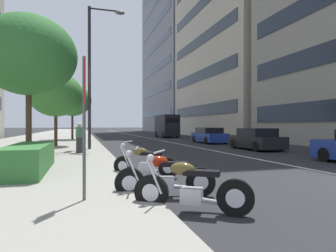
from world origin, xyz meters
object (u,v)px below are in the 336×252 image
street_tree_near_plaza_corner (56,94)px  delivery_van_ahead (167,126)px  parking_sign_by_curb (84,110)px  car_mid_block_traffic (256,139)px  pedestrian_on_plaza (79,138)px  car_approaching_light (209,136)px  street_tree_mid_sidewalk (29,56)px  motorcycle_by_sign_pole (164,178)px  street_tree_by_lamp_post (72,100)px  motorcycle_under_tarp (145,163)px  street_lamp_with_banners (94,65)px  motorcycle_nearest_camera (190,189)px

street_tree_near_plaza_corner → delivery_van_ahead: bearing=-39.0°
delivery_van_ahead → parking_sign_by_curb: size_ratio=2.09×
car_mid_block_traffic → delivery_van_ahead: 20.32m
street_tree_near_plaza_corner → pedestrian_on_plaza: street_tree_near_plaza_corner is taller
car_approaching_light → street_tree_near_plaza_corner: size_ratio=0.90×
street_tree_mid_sidewalk → pedestrian_on_plaza: (3.30, -1.86, -3.36)m
car_approaching_light → parking_sign_by_curb: bearing=150.8°
motorcycle_by_sign_pole → car_mid_block_traffic: bearing=-117.5°
car_mid_block_traffic → motorcycle_by_sign_pole: bearing=138.9°
street_tree_mid_sidewalk → delivery_van_ahead: bearing=-27.6°
car_mid_block_traffic → delivery_van_ahead: delivery_van_ahead is taller
parking_sign_by_curb → car_approaching_light: bearing=-31.1°
street_tree_by_lamp_post → pedestrian_on_plaza: 15.52m
motorcycle_under_tarp → street_lamp_with_banners: size_ratio=0.21×
street_tree_by_lamp_post → motorcycle_by_sign_pole: bearing=-173.9°
delivery_van_ahead → motorcycle_by_sign_pole: bearing=164.9°
street_lamp_with_banners → street_tree_by_lamp_post: (12.86, 1.64, -1.08)m
delivery_van_ahead → street_tree_by_lamp_post: bearing=117.7°
delivery_van_ahead → car_mid_block_traffic: bearing=-178.4°
motorcycle_under_tarp → street_tree_by_lamp_post: bearing=-50.1°
motorcycle_by_sign_pole → car_approaching_light: car_approaching_light is taller
street_tree_mid_sidewalk → street_tree_by_lamp_post: size_ratio=1.03×
motorcycle_nearest_camera → car_approaching_light: bearing=-82.9°
street_lamp_with_banners → street_tree_mid_sidewalk: 6.30m
motorcycle_by_sign_pole → street_tree_mid_sidewalk: 8.25m
car_mid_block_traffic → motorcycle_under_tarp: bearing=130.9°
street_tree_by_lamp_post → street_tree_near_plaza_corner: bearing=175.2°
motorcycle_nearest_camera → motorcycle_by_sign_pole: bearing=-50.3°
street_lamp_with_banners → street_tree_by_lamp_post: bearing=7.3°
street_lamp_with_banners → street_tree_by_lamp_post: street_lamp_with_banners is taller
street_lamp_with_banners → pedestrian_on_plaza: street_lamp_with_banners is taller
delivery_van_ahead → street_lamp_with_banners: bearing=153.2°
street_tree_by_lamp_post → pedestrian_on_plaza: size_ratio=3.58×
parking_sign_by_curb → street_tree_mid_sidewalk: 7.35m
motorcycle_by_sign_pole → street_lamp_with_banners: size_ratio=0.25×
motorcycle_nearest_camera → parking_sign_by_curb: bearing=7.9°
street_tree_by_lamp_post → street_tree_mid_sidewalk: bearing=176.7°
motorcycle_nearest_camera → motorcycle_by_sign_pole: (1.21, 0.15, 0.00)m
motorcycle_by_sign_pole → street_tree_mid_sidewalk: (6.27, 3.71, 3.87)m
motorcycle_under_tarp → parking_sign_by_curb: size_ratio=0.66×
delivery_van_ahead → street_lamp_with_banners: size_ratio=0.67×
motorcycle_by_sign_pole → delivery_van_ahead: (30.51, -8.96, 1.12)m
motorcycle_under_tarp → street_tree_by_lamp_post: street_tree_by_lamp_post is taller
delivery_van_ahead → street_tree_near_plaza_corner: bearing=142.3°
car_approaching_light → parking_sign_by_curb: parking_sign_by_curb is taller
car_mid_block_traffic → street_tree_mid_sidewalk: size_ratio=0.73×
motorcycle_under_tarp → pedestrian_on_plaza: pedestrian_on_plaza is taller
street_tree_near_plaza_corner → car_mid_block_traffic: bearing=-111.8°
street_lamp_with_banners → pedestrian_on_plaza: (-2.31, 0.85, -4.25)m
motorcycle_by_sign_pole → parking_sign_by_curb: 2.25m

